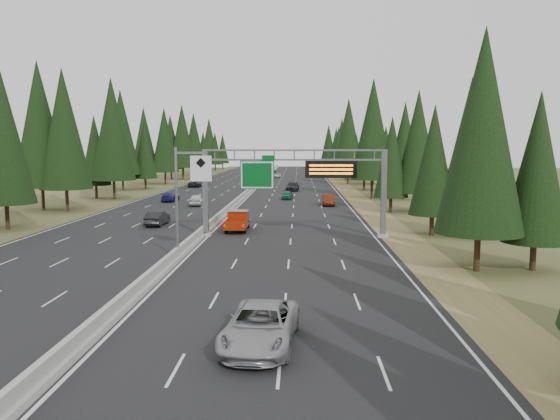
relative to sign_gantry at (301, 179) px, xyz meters
The scene contains 19 objects.
road 46.29m from the sign_gantry, 101.18° to the left, with size 32.00×260.00×0.08m, color black.
shoulder_right 46.28m from the sign_gantry, 78.86° to the left, with size 3.60×260.00×0.06m, color olive.
shoulder_left 52.70m from the sign_gantry, 120.63° to the left, with size 3.60×260.00×0.06m, color #424922.
median_barrier 46.25m from the sign_gantry, 101.18° to the left, with size 0.70×260.00×0.85m.
sign_gantry is the anchor object (origin of this frame).
hov_sign_pole 12.96m from the sign_gantry, 130.04° to the right, with size 2.80×0.50×8.00m.
tree_row_right 39.13m from the sign_gantry, 70.60° to the left, with size 12.41×238.77×18.99m.
tree_row_left 46.69m from the sign_gantry, 132.11° to the left, with size 11.68×237.28×18.87m.
silver_minivan 27.29m from the sign_gantry, 93.75° to the right, with size 2.74×5.95×1.65m, color #9C9B9F.
red_pickup 8.46m from the sign_gantry, 146.36° to the left, with size 2.00×5.60×1.83m.
car_ahead_green 35.62m from the sign_gantry, 93.22° to the left, with size 1.50×3.73×1.27m, color #17663F.
car_ahead_dkred 27.23m from the sign_gantry, 81.73° to the left, with size 1.61×4.62×1.52m, color #5D1E0D.
car_ahead_dkgrey 51.43m from the sign_gantry, 91.50° to the left, with size 2.19×5.39×1.56m, color black.
car_ahead_white 94.41m from the sign_gantry, 93.65° to the left, with size 2.12×4.61×1.28m, color silver.
car_ahead_far 108.91m from the sign_gantry, 93.91° to the left, with size 1.66×4.11×1.40m, color black.
car_onc_near 16.84m from the sign_gantry, 155.13° to the left, with size 1.58×4.52×1.49m, color black.
car_onc_blue 37.03m from the sign_gantry, 121.47° to the left, with size 1.86×4.57×1.33m, color navy.
car_onc_white 29.91m from the sign_gantry, 118.68° to the left, with size 1.86×4.61×1.57m, color silver.
car_onc_far 64.06m from the sign_gantry, 109.25° to the left, with size 2.23×4.83×1.34m, color black.
Camera 1 is at (8.68, -13.31, 8.11)m, focal length 35.00 mm.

